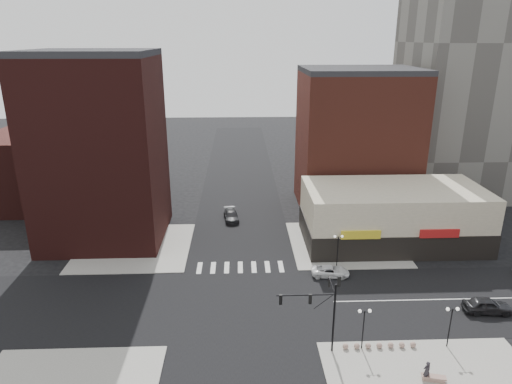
{
  "coord_description": "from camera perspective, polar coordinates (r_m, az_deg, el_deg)",
  "views": [
    {
      "loc": [
        -0.07,
        -42.71,
        27.41
      ],
      "look_at": [
        1.75,
        5.15,
        11.0
      ],
      "focal_mm": 32.0,
      "sensor_mm": 36.0,
      "label": 1
    }
  ],
  "objects": [
    {
      "name": "building_ne_row",
      "position": [
        65.99,
        16.64,
        -3.35
      ],
      "size": [
        24.2,
        12.2,
        8.0
      ],
      "color": "beige",
      "rests_on": "ground"
    },
    {
      "name": "street_lamp_se_b",
      "position": [
        46.37,
        23.24,
        -14.16
      ],
      "size": [
        1.22,
        0.32,
        4.16
      ],
      "color": "black",
      "rests_on": "sidewalk_se"
    },
    {
      "name": "road_ns",
      "position": [
        50.74,
        -1.8,
        -13.78
      ],
      "size": [
        14.0,
        200.0,
        0.02
      ],
      "primitive_type": "cube",
      "color": "black",
      "rests_on": "ground"
    },
    {
      "name": "building_nw",
      "position": [
        65.78,
        -18.91,
        4.79
      ],
      "size": [
        16.0,
        15.0,
        25.0
      ],
      "primitive_type": "cube",
      "color": "#351311",
      "rests_on": "ground"
    },
    {
      "name": "dark_sedan_north",
      "position": [
        71.61,
        -3.12,
        -2.98
      ],
      "size": [
        2.69,
        5.33,
        1.48
      ],
      "primitive_type": "imported",
      "rotation": [
        0.0,
        0.0,
        0.12
      ],
      "color": "black",
      "rests_on": "ground"
    },
    {
      "name": "building_nw_low",
      "position": [
        85.8,
        -23.97,
        2.81
      ],
      "size": [
        20.0,
        18.0,
        12.0
      ],
      "primitive_type": "cube",
      "color": "#351311",
      "rests_on": "ground"
    },
    {
      "name": "sidewalk_ne",
      "position": [
        65.06,
        11.05,
        -6.32
      ],
      "size": [
        15.0,
        15.0,
        0.12
      ],
      "primitive_type": "cube",
      "color": "gray",
      "rests_on": "ground"
    },
    {
      "name": "dark_sedan_east",
      "position": [
        54.53,
        26.93,
        -12.54
      ],
      "size": [
        4.99,
        2.36,
        1.65
      ],
      "primitive_type": "imported",
      "rotation": [
        0.0,
        0.0,
        1.48
      ],
      "color": "black",
      "rests_on": "ground"
    },
    {
      "name": "building_ne_midrise",
      "position": [
        76.46,
        12.39,
        6.08
      ],
      "size": [
        18.0,
        15.0,
        22.0
      ],
      "primitive_type": "cube",
      "color": "maroon",
      "rests_on": "ground"
    },
    {
      "name": "sidewalk_nw",
      "position": [
        65.03,
        -14.88,
        -6.64
      ],
      "size": [
        15.0,
        15.0,
        0.12
      ],
      "primitive_type": "cube",
      "color": "gray",
      "rests_on": "ground"
    },
    {
      "name": "pedestrian",
      "position": [
        43.11,
        20.55,
        -20.21
      ],
      "size": [
        0.76,
        0.59,
        1.85
      ],
      "primitive_type": "imported",
      "rotation": [
        0.0,
        0.0,
        3.38
      ],
      "color": "#29252B",
      "rests_on": "sidewalk_se"
    },
    {
      "name": "stone_bench",
      "position": [
        43.69,
        21.32,
        -20.86
      ],
      "size": [
        2.07,
        1.03,
        0.46
      ],
      "rotation": [
        0.0,
        0.0,
        -0.22
      ],
      "color": "gray",
      "rests_on": "sidewalk_se"
    },
    {
      "name": "white_suv",
      "position": [
        56.34,
        9.3,
        -9.74
      ],
      "size": [
        4.7,
        2.5,
        1.26
      ],
      "primitive_type": "imported",
      "rotation": [
        0.0,
        0.0,
        1.48
      ],
      "color": "white",
      "rests_on": "ground"
    },
    {
      "name": "street_lamp_se_a",
      "position": [
        43.69,
        13.36,
        -15.18
      ],
      "size": [
        1.22,
        0.32,
        4.16
      ],
      "color": "black",
      "rests_on": "sidewalk_se"
    },
    {
      "name": "bollard_row",
      "position": [
        45.79,
        15.17,
        -18.02
      ],
      "size": [
        6.83,
        0.53,
        0.53
      ],
      "color": "#9F796D",
      "rests_on": "sidewalk_se"
    },
    {
      "name": "street_lamp_ne",
      "position": [
        57.43,
        10.23,
        -6.24
      ],
      "size": [
        1.22,
        0.32,
        4.16
      ],
      "color": "black",
      "rests_on": "sidewalk_ne"
    },
    {
      "name": "road_ew",
      "position": [
        50.74,
        -1.8,
        -13.78
      ],
      "size": [
        200.0,
        14.0,
        0.02
      ],
      "primitive_type": "cube",
      "color": "black",
      "rests_on": "ground"
    },
    {
      "name": "ground",
      "position": [
        50.75,
        -1.8,
        -13.79
      ],
      "size": [
        240.0,
        240.0,
        0.0
      ],
      "primitive_type": "plane",
      "color": "black",
      "rests_on": "ground"
    },
    {
      "name": "traffic_signal",
      "position": [
        42.11,
        8.39,
        -13.52
      ],
      "size": [
        5.59,
        3.09,
        7.77
      ],
      "color": "black",
      "rests_on": "ground"
    }
  ]
}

